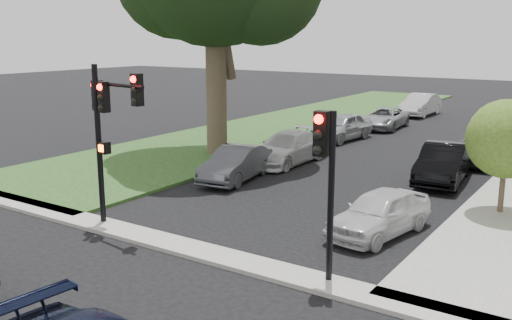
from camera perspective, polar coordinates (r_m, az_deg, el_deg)
The scene contains 15 objects.
ground at distance 14.34m, azimuth -11.37°, elevation -11.46°, with size 140.00×140.00×0.00m, color black.
grass_strip at distance 38.35m, azimuth 4.55°, elevation 3.85°, with size 8.00×44.00×0.12m, color #183815.
sidewalk_cross at distance 15.67m, azimuth -6.17°, elevation -8.93°, with size 60.00×1.00×0.12m, color #9D9982.
small_tree_a at distance 19.71m, azimuth 23.79°, elevation 1.94°, with size 2.52×2.52×3.79m.
traffic_signal_main at distance 17.32m, azimuth -14.67°, elevation 4.20°, with size 2.41×0.63×4.91m.
traffic_signal_secondary at distance 12.99m, azimuth 7.02°, elevation -0.48°, with size 0.52×0.42×4.11m.
car_parked_0 at distance 17.07m, azimuth 12.25°, elevation -5.17°, with size 1.58×3.92×1.34m, color silver.
car_parked_1 at distance 23.77m, azimuth 18.23°, elevation -0.31°, with size 1.62×4.64×1.53m, color black.
car_parked_2 at distance 28.21m, azimuth 21.90°, elevation 1.28°, with size 2.43×5.28×1.47m, color #3F4247.
car_parked_3 at distance 35.42m, azimuth 23.74°, elevation 3.18°, with size 1.66×4.13×1.41m, color maroon.
car_parked_5 at distance 22.86m, azimuth -2.03°, elevation -0.38°, with size 1.45×4.16×1.37m, color #3F4247.
car_parked_6 at distance 25.95m, azimuth 3.15°, elevation 1.22°, with size 2.00×4.92×1.43m, color silver.
car_parked_7 at distance 31.99m, azimuth 8.56°, elevation 3.32°, with size 1.79×4.46×1.52m, color #999BA0.
car_parked_8 at distance 36.59m, azimuth 12.69°, elevation 4.10°, with size 2.14×4.65×1.29m, color #999BA0.
car_parked_9 at distance 43.11m, azimuth 16.11°, elevation 5.33°, with size 1.66×4.77×1.57m, color silver.
Camera 1 is at (9.42, -9.15, 5.74)m, focal length 40.00 mm.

